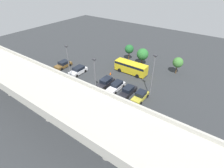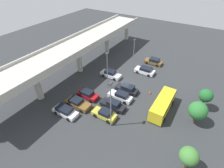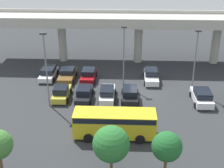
{
  "view_description": "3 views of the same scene",
  "coord_description": "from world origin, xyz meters",
  "px_view_note": "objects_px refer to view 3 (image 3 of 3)",
  "views": [
    {
      "loc": [
        -20.84,
        23.36,
        20.74
      ],
      "look_at": [
        -4.48,
        0.68,
        2.56
      ],
      "focal_mm": 28.0,
      "sensor_mm": 36.0,
      "label": 1
    },
    {
      "loc": [
        -26.99,
        -13.56,
        22.58
      ],
      "look_at": [
        -1.58,
        2.12,
        0.76
      ],
      "focal_mm": 28.0,
      "sensor_mm": 36.0,
      "label": 2
    },
    {
      "loc": [
        -1.97,
        -35.1,
        17.22
      ],
      "look_at": [
        -3.63,
        1.24,
        0.87
      ],
      "focal_mm": 50.0,
      "sensor_mm": 36.0,
      "label": 3
    }
  ],
  "objects_px": {
    "parked_car_9": "(89,75)",
    "lamp_post_by_overpass": "(124,52)",
    "parked_car_3": "(107,94)",
    "shuttle_bus": "(115,122)",
    "tree_front_centre": "(111,144)",
    "traffic_cone": "(148,115)",
    "parked_car_5": "(151,76)",
    "parked_car_1": "(61,93)",
    "parked_car_8": "(67,75)",
    "lamp_post_near_aisle": "(46,65)",
    "parked_car_4": "(130,94)",
    "parked_car_6": "(202,96)",
    "parked_car_2": "(84,93)",
    "parked_car_0": "(49,73)",
    "tree_front_right": "(167,147)",
    "lamp_post_mid_lot": "(195,57)"
  },
  "relations": [
    {
      "from": "parked_car_9",
      "to": "lamp_post_mid_lot",
      "type": "distance_m",
      "value": 14.48
    },
    {
      "from": "parked_car_4",
      "to": "parked_car_9",
      "type": "distance_m",
      "value": 8.09
    },
    {
      "from": "parked_car_8",
      "to": "tree_front_centre",
      "type": "xyz_separation_m",
      "value": [
        6.99,
        -19.19,
        2.17
      ]
    },
    {
      "from": "parked_car_1",
      "to": "lamp_post_near_aisle",
      "type": "xyz_separation_m",
      "value": [
        -1.05,
        -1.97,
        4.32
      ]
    },
    {
      "from": "parked_car_1",
      "to": "parked_car_8",
      "type": "xyz_separation_m",
      "value": [
        -0.29,
        5.78,
        -0.02
      ]
    },
    {
      "from": "parked_car_0",
      "to": "parked_car_6",
      "type": "distance_m",
      "value": 20.93
    },
    {
      "from": "parked_car_9",
      "to": "parked_car_3",
      "type": "bearing_deg",
      "value": 26.89
    },
    {
      "from": "lamp_post_near_aisle",
      "to": "tree_front_right",
      "type": "bearing_deg",
      "value": -44.79
    },
    {
      "from": "parked_car_8",
      "to": "tree_front_right",
      "type": "distance_m",
      "value": 22.81
    },
    {
      "from": "parked_car_5",
      "to": "parked_car_1",
      "type": "bearing_deg",
      "value": -62.69
    },
    {
      "from": "tree_front_centre",
      "to": "parked_car_5",
      "type": "bearing_deg",
      "value": 76.67
    },
    {
      "from": "parked_car_9",
      "to": "traffic_cone",
      "type": "bearing_deg",
      "value": 36.92
    },
    {
      "from": "parked_car_5",
      "to": "tree_front_right",
      "type": "distance_m",
      "value": 19.86
    },
    {
      "from": "parked_car_2",
      "to": "parked_car_9",
      "type": "height_order",
      "value": "parked_car_2"
    },
    {
      "from": "lamp_post_by_overpass",
      "to": "tree_front_right",
      "type": "bearing_deg",
      "value": -79.05
    },
    {
      "from": "tree_front_centre",
      "to": "lamp_post_near_aisle",
      "type": "bearing_deg",
      "value": 124.11
    },
    {
      "from": "lamp_post_by_overpass",
      "to": "traffic_cone",
      "type": "relative_size",
      "value": 11.43
    },
    {
      "from": "shuttle_bus",
      "to": "tree_front_centre",
      "type": "xyz_separation_m",
      "value": [
        -0.07,
        -5.52,
        1.32
      ]
    },
    {
      "from": "parked_car_1",
      "to": "parked_car_9",
      "type": "distance_m",
      "value": 6.34
    },
    {
      "from": "parked_car_4",
      "to": "parked_car_6",
      "type": "distance_m",
      "value": 8.5
    },
    {
      "from": "traffic_cone",
      "to": "parked_car_4",
      "type": "bearing_deg",
      "value": 113.68
    },
    {
      "from": "parked_car_0",
      "to": "parked_car_1",
      "type": "relative_size",
      "value": 1.09
    },
    {
      "from": "tree_front_centre",
      "to": "traffic_cone",
      "type": "xyz_separation_m",
      "value": [
        3.52,
        9.1,
        -2.55
      ]
    },
    {
      "from": "parked_car_4",
      "to": "lamp_post_mid_lot",
      "type": "bearing_deg",
      "value": -71.34
    },
    {
      "from": "tree_front_centre",
      "to": "traffic_cone",
      "type": "relative_size",
      "value": 6.25
    },
    {
      "from": "parked_car_3",
      "to": "lamp_post_near_aisle",
      "type": "xyz_separation_m",
      "value": [
        -6.63,
        -1.94,
        4.3
      ]
    },
    {
      "from": "parked_car_9",
      "to": "lamp_post_by_overpass",
      "type": "height_order",
      "value": "lamp_post_by_overpass"
    },
    {
      "from": "traffic_cone",
      "to": "parked_car_9",
      "type": "bearing_deg",
      "value": 126.92
    },
    {
      "from": "parked_car_6",
      "to": "traffic_cone",
      "type": "xyz_separation_m",
      "value": [
        -6.6,
        -3.98,
        -0.45
      ]
    },
    {
      "from": "parked_car_3",
      "to": "parked_car_5",
      "type": "height_order",
      "value": "parked_car_5"
    },
    {
      "from": "lamp_post_mid_lot",
      "to": "traffic_cone",
      "type": "relative_size",
      "value": 11.43
    },
    {
      "from": "parked_car_4",
      "to": "traffic_cone",
      "type": "distance_m",
      "value": 4.72
    },
    {
      "from": "parked_car_3",
      "to": "shuttle_bus",
      "type": "distance_m",
      "value": 8.0
    },
    {
      "from": "parked_car_2",
      "to": "parked_car_5",
      "type": "relative_size",
      "value": 0.99
    },
    {
      "from": "parked_car_3",
      "to": "parked_car_6",
      "type": "height_order",
      "value": "parked_car_6"
    },
    {
      "from": "parked_car_8",
      "to": "lamp_post_near_aisle",
      "type": "height_order",
      "value": "lamp_post_near_aisle"
    },
    {
      "from": "parked_car_2",
      "to": "lamp_post_near_aisle",
      "type": "xyz_separation_m",
      "value": [
        -3.83,
        -1.93,
        4.33
      ]
    },
    {
      "from": "lamp_post_near_aisle",
      "to": "tree_front_centre",
      "type": "distance_m",
      "value": 13.99
    },
    {
      "from": "lamp_post_near_aisle",
      "to": "traffic_cone",
      "type": "xyz_separation_m",
      "value": [
        11.27,
        -2.34,
        -4.73
      ]
    },
    {
      "from": "shuttle_bus",
      "to": "lamp_post_near_aisle",
      "type": "xyz_separation_m",
      "value": [
        -7.82,
        5.92,
        3.49
      ]
    },
    {
      "from": "parked_car_1",
      "to": "tree_front_centre",
      "type": "bearing_deg",
      "value": -153.46
    },
    {
      "from": "parked_car_3",
      "to": "traffic_cone",
      "type": "distance_m",
      "value": 6.33
    },
    {
      "from": "shuttle_bus",
      "to": "lamp_post_mid_lot",
      "type": "distance_m",
      "value": 14.51
    },
    {
      "from": "tree_front_right",
      "to": "parked_car_6",
      "type": "bearing_deg",
      "value": 66.73
    },
    {
      "from": "parked_car_9",
      "to": "traffic_cone",
      "type": "height_order",
      "value": "parked_car_9"
    },
    {
      "from": "lamp_post_near_aisle",
      "to": "lamp_post_mid_lot",
      "type": "xyz_separation_m",
      "value": [
        17.28,
        4.63,
        -0.37
      ]
    },
    {
      "from": "lamp_post_mid_lot",
      "to": "lamp_post_by_overpass",
      "type": "bearing_deg",
      "value": 170.24
    },
    {
      "from": "parked_car_3",
      "to": "lamp_post_mid_lot",
      "type": "bearing_deg",
      "value": -75.82
    },
    {
      "from": "parked_car_1",
      "to": "tree_front_centre",
      "type": "relative_size",
      "value": 0.99
    },
    {
      "from": "parked_car_1",
      "to": "parked_car_4",
      "type": "bearing_deg",
      "value": -90.02
    }
  ]
}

